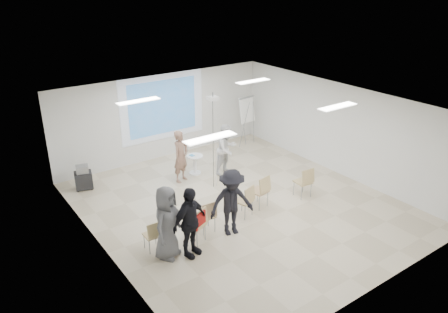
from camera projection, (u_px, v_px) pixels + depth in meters
floor at (240, 207)px, 12.60m from camera, size 8.00×9.00×0.10m
ceiling at (242, 103)px, 11.39m from camera, size 8.00×9.00×0.10m
wall_back at (162, 116)px, 15.40m from camera, size 8.00×0.10×3.00m
wall_left at (98, 198)px, 9.83m from camera, size 0.10×9.00×3.00m
wall_right at (340, 129)px, 14.16m from camera, size 0.10×9.00×3.00m
projection_halo at (163, 107)px, 15.21m from camera, size 3.20×0.01×2.30m
projection_image at (163, 107)px, 15.20m from camera, size 2.60×0.01×1.90m
pedestal_table at (195, 163)px, 14.41m from camera, size 0.60×0.60×0.67m
player_left at (181, 153)px, 13.69m from camera, size 0.83×0.72×1.91m
player_right at (227, 147)px, 14.24m from camera, size 1.04×0.90×1.88m
controller_left at (181, 141)px, 13.86m from camera, size 0.09×0.14×0.04m
controller_right at (218, 136)px, 14.20m from camera, size 0.06×0.13×0.04m
chair_far_left at (153, 234)px, 10.36m from camera, size 0.38×0.41×0.80m
chair_left_mid at (198, 223)px, 10.64m from camera, size 0.60×0.61×0.95m
chair_left_inner at (207, 214)px, 11.08m from camera, size 0.44×0.47×0.89m
chair_center at (246, 199)px, 11.80m from camera, size 0.55×0.57×0.92m
chair_right_inner at (261, 189)px, 12.24m from camera, size 0.54×0.57×0.98m
chair_right_far at (305, 180)px, 12.81m from camera, size 0.48×0.51×0.95m
red_jacket at (199, 220)px, 10.45m from camera, size 0.41×0.25×0.39m
laptop at (205, 214)px, 11.18m from camera, size 0.34×0.26×0.03m
audience_left at (189, 218)px, 10.00m from camera, size 1.33×1.01×2.02m
audience_mid at (232, 198)px, 10.86m from camera, size 1.44×1.01×2.02m
audience_outer at (166, 219)px, 9.96m from camera, size 1.18×1.09×2.02m
flipchart_easel at (247, 110)px, 16.40m from camera, size 0.82×0.63×1.91m
av_cart at (83, 178)px, 13.41m from camera, size 0.60×0.53×0.77m
ceiling_projector at (213, 103)px, 12.70m from camera, size 0.30×0.25×3.00m
fluor_panel_nw at (139, 101)px, 11.85m from camera, size 1.20×0.30×0.02m
fluor_panel_ne at (253, 81)px, 13.98m from camera, size 1.20×0.30×0.02m
fluor_panel_sw at (210, 138)px, 9.22m from camera, size 1.20×0.30×0.02m
fluor_panel_se at (338, 106)px, 11.36m from camera, size 1.20×0.30×0.02m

